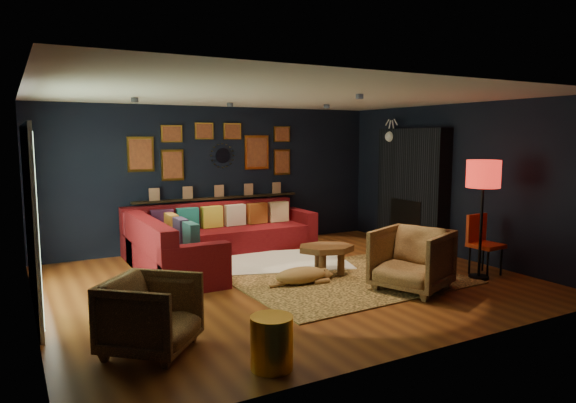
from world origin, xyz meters
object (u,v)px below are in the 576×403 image
gold_stool (272,343)px  coffee_table (326,251)px  sectional (204,241)px  armchair_left (151,311)px  armchair_right (412,257)px  dog (301,272)px  pouf (198,258)px  floor_lamp (483,179)px  orange_chair (482,239)px

gold_stool → coffee_table: bearing=48.2°
sectional → gold_stool: 4.25m
armchair_left → armchair_right: armchair_right is taller
armchair_right → dog: size_ratio=0.90×
pouf → armchair_left: 3.07m
floor_lamp → sectional: bearing=136.0°
pouf → armchair_right: 3.25m
floor_lamp → dog: floor_lamp is taller
sectional → coffee_table: sectional is taller
armchair_left → dog: bearing=-21.2°
sectional → armchair_right: size_ratio=3.72×
gold_stool → dog: gold_stool is taller
armchair_left → armchair_right: 3.56m
armchair_left → coffee_table: bearing=-22.2°
floor_lamp → pouf: bearing=144.3°
sectional → orange_chair: (3.36, -2.83, 0.20)m
pouf → armchair_right: bearing=-48.3°
floor_lamp → dog: 2.91m
floor_lamp → coffee_table: bearing=147.5°
armchair_left → pouf: bearing=14.1°
coffee_table → orange_chair: bearing=-25.6°
pouf → dog: size_ratio=0.47×
pouf → floor_lamp: (3.42, -2.45, 1.27)m
coffee_table → armchair_right: armchair_right is taller
coffee_table → floor_lamp: floor_lamp is taller
floor_lamp → dog: bearing=158.3°
coffee_table → pouf: 2.00m
gold_stool → orange_chair: bearing=17.5°
coffee_table → gold_stool: bearing=-131.8°
sectional → orange_chair: size_ratio=3.82×
pouf → coffee_table: bearing=-39.2°
sectional → armchair_left: size_ratio=4.25×
sectional → gold_stool: size_ratio=7.14×
armchair_right → orange_chair: size_ratio=1.03×
gold_stool → dog: bearing=54.0°
sectional → gold_stool: bearing=-101.6°
armchair_right → dog: bearing=-150.8°
sectional → coffee_table: size_ratio=3.41×
sectional → dog: bearing=-71.5°
orange_chair → dog: 2.81m
sectional → pouf: bearing=-118.5°
orange_chair → pouf: bearing=144.4°
sectional → armchair_right: bearing=-58.1°
coffee_table → floor_lamp: (1.87, -1.19, 1.08)m
coffee_table → dog: bearing=-158.1°
armchair_left → floor_lamp: floor_lamp is taller
dog → armchair_right: bearing=-32.7°
armchair_right → gold_stool: 2.96m
armchair_right → orange_chair: 1.52m
coffee_table → gold_stool: gold_stool is taller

